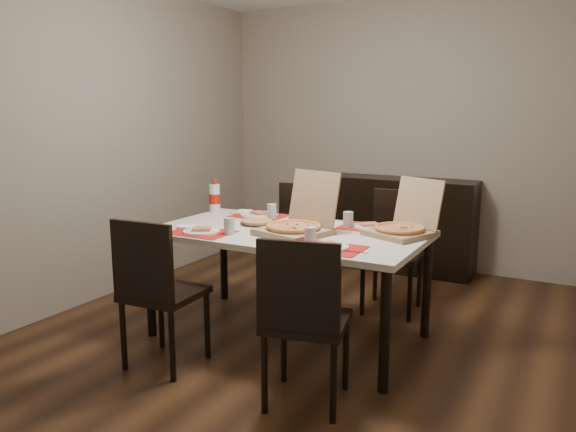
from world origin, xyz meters
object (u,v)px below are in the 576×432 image
at_px(chair_near_left, 157,287).
at_px(soda_bottle, 215,198).
at_px(sideboard, 396,224).
at_px(chair_far_right, 395,245).
at_px(dining_table, 288,240).
at_px(dip_bowl, 322,227).
at_px(chair_near_right, 304,315).
at_px(chair_far_left, 297,234).
at_px(pizza_box_center, 297,225).

distance_m(chair_near_left, soda_bottle, 1.25).
bearing_deg(sideboard, chair_far_right, -72.73).
height_order(dining_table, dip_bowl, dip_bowl).
height_order(chair_near_right, soda_bottle, soda_bottle).
bearing_deg(chair_far_left, chair_near_left, -92.57).
relative_size(sideboard, chair_near_left, 1.61).
height_order(pizza_box_center, soda_bottle, pizza_box_center).
xyz_separation_m(sideboard, chair_far_left, (-0.51, -1.12, 0.06)).
xyz_separation_m(chair_near_right, chair_far_left, (-0.90, 1.66, 0.00)).
relative_size(chair_near_right, soda_bottle, 3.51).
bearing_deg(chair_far_right, sideboard, 107.27).
height_order(sideboard, chair_near_right, chair_near_right).
xyz_separation_m(dining_table, chair_near_right, (0.52, -0.80, -0.17)).
height_order(sideboard, chair_far_left, chair_far_left).
bearing_deg(pizza_box_center, chair_near_left, -126.97).
bearing_deg(dining_table, chair_near_right, -56.79).
distance_m(pizza_box_center, dip_bowl, 0.24).
distance_m(sideboard, chair_far_right, 1.14).
height_order(chair_near_left, chair_far_right, same).
distance_m(sideboard, chair_near_right, 2.81).
relative_size(sideboard, chair_far_left, 1.61).
bearing_deg(soda_bottle, pizza_box_center, -22.91).
bearing_deg(dining_table, sideboard, 86.29).
relative_size(sideboard, dining_table, 0.83).
bearing_deg(pizza_box_center, chair_far_left, 117.46).
relative_size(pizza_box_center, soda_bottle, 2.01).
distance_m(chair_far_left, pizza_box_center, 1.09).
relative_size(chair_near_right, pizza_box_center, 1.75).
height_order(chair_far_right, pizza_box_center, pizza_box_center).
relative_size(sideboard, dip_bowl, 14.45).
height_order(chair_near_right, chair_far_left, same).
bearing_deg(chair_near_left, chair_near_right, 0.19).
bearing_deg(dip_bowl, soda_bottle, 170.28).
relative_size(chair_near_left, chair_far_right, 1.00).
height_order(sideboard, chair_far_right, chair_far_right).
bearing_deg(sideboard, pizza_box_center, -90.77).
relative_size(pizza_box_center, dip_bowl, 5.12).
relative_size(dining_table, dip_bowl, 17.34).
bearing_deg(chair_near_right, chair_near_left, -179.81).
bearing_deg(dip_bowl, pizza_box_center, -109.11).
height_order(dining_table, soda_bottle, soda_bottle).
height_order(pizza_box_center, dip_bowl, pizza_box_center).
bearing_deg(chair_far_left, soda_bottle, -131.06).
xyz_separation_m(sideboard, pizza_box_center, (-0.03, -2.04, 0.36)).
relative_size(dip_bowl, soda_bottle, 0.39).
xyz_separation_m(dip_bowl, soda_bottle, (-1.02, 0.17, 0.10)).
relative_size(chair_near_left, pizza_box_center, 1.75).
distance_m(chair_near_right, dip_bowl, 1.05).
distance_m(dining_table, chair_far_left, 0.96).
height_order(chair_near_left, chair_near_right, same).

